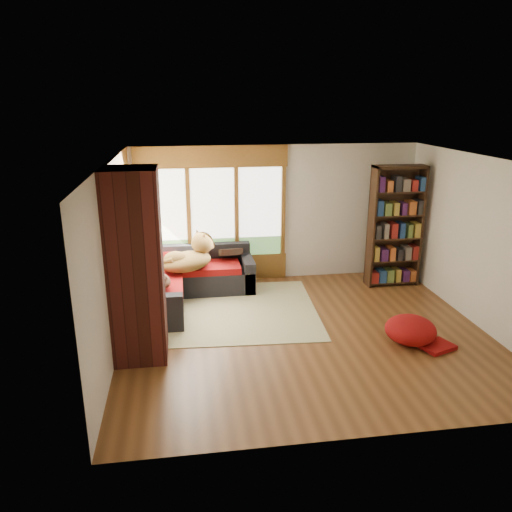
{
  "coord_description": "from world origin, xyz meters",
  "views": [
    {
      "loc": [
        -1.75,
        -6.72,
        3.43
      ],
      "look_at": [
        -0.6,
        0.98,
        0.95
      ],
      "focal_mm": 35.0,
      "sensor_mm": 36.0,
      "label": 1
    }
  ],
  "objects_px": {
    "dog_tan": "(190,254)",
    "dog_brindle": "(153,274)",
    "pouf": "(411,329)",
    "sectional_sofa": "(175,282)",
    "area_rug": "(217,311)",
    "brick_chimney": "(136,267)",
    "bookshelf": "(395,227)"
  },
  "relations": [
    {
      "from": "brick_chimney",
      "to": "bookshelf",
      "type": "xyz_separation_m",
      "value": [
        4.54,
        2.14,
        -0.16
      ]
    },
    {
      "from": "brick_chimney",
      "to": "pouf",
      "type": "xyz_separation_m",
      "value": [
        3.85,
        -0.18,
        -1.09
      ]
    },
    {
      "from": "sectional_sofa",
      "to": "dog_tan",
      "type": "xyz_separation_m",
      "value": [
        0.29,
        -0.03,
        0.52
      ]
    },
    {
      "from": "sectional_sofa",
      "to": "pouf",
      "type": "distance_m",
      "value": 4.07
    },
    {
      "from": "bookshelf",
      "to": "dog_brindle",
      "type": "bearing_deg",
      "value": -168.95
    },
    {
      "from": "brick_chimney",
      "to": "area_rug",
      "type": "bearing_deg",
      "value": 49.75
    },
    {
      "from": "brick_chimney",
      "to": "area_rug",
      "type": "height_order",
      "value": "brick_chimney"
    },
    {
      "from": "pouf",
      "to": "dog_brindle",
      "type": "relative_size",
      "value": 0.88
    },
    {
      "from": "dog_tan",
      "to": "dog_brindle",
      "type": "distance_m",
      "value": 0.96
    },
    {
      "from": "dog_tan",
      "to": "dog_brindle",
      "type": "xyz_separation_m",
      "value": [
        -0.61,
        -0.74,
        -0.08
      ]
    },
    {
      "from": "area_rug",
      "to": "dog_brindle",
      "type": "distance_m",
      "value": 1.25
    },
    {
      "from": "brick_chimney",
      "to": "dog_tan",
      "type": "height_order",
      "value": "brick_chimney"
    },
    {
      "from": "dog_brindle",
      "to": "dog_tan",
      "type": "bearing_deg",
      "value": -64.23
    },
    {
      "from": "pouf",
      "to": "dog_brindle",
      "type": "distance_m",
      "value": 4.04
    },
    {
      "from": "sectional_sofa",
      "to": "area_rug",
      "type": "height_order",
      "value": "sectional_sofa"
    },
    {
      "from": "bookshelf",
      "to": "brick_chimney",
      "type": "bearing_deg",
      "value": -154.75
    },
    {
      "from": "pouf",
      "to": "dog_brindle",
      "type": "xyz_separation_m",
      "value": [
        -3.72,
        1.46,
        0.53
      ]
    },
    {
      "from": "brick_chimney",
      "to": "dog_brindle",
      "type": "bearing_deg",
      "value": 84.4
    },
    {
      "from": "dog_tan",
      "to": "brick_chimney",
      "type": "bearing_deg",
      "value": -141.18
    },
    {
      "from": "brick_chimney",
      "to": "bookshelf",
      "type": "height_order",
      "value": "brick_chimney"
    },
    {
      "from": "brick_chimney",
      "to": "sectional_sofa",
      "type": "bearing_deg",
      "value": 77.71
    },
    {
      "from": "brick_chimney",
      "to": "area_rug",
      "type": "distance_m",
      "value": 2.19
    },
    {
      "from": "area_rug",
      "to": "dog_brindle",
      "type": "xyz_separation_m",
      "value": [
        -1.01,
        -0.07,
        0.74
      ]
    },
    {
      "from": "area_rug",
      "to": "pouf",
      "type": "distance_m",
      "value": 3.12
    },
    {
      "from": "sectional_sofa",
      "to": "area_rug",
      "type": "bearing_deg",
      "value": -47.11
    },
    {
      "from": "brick_chimney",
      "to": "bookshelf",
      "type": "relative_size",
      "value": 1.15
    },
    {
      "from": "dog_tan",
      "to": "bookshelf",
      "type": "bearing_deg",
      "value": -29.42
    },
    {
      "from": "area_rug",
      "to": "bookshelf",
      "type": "distance_m",
      "value": 3.67
    },
    {
      "from": "bookshelf",
      "to": "pouf",
      "type": "xyz_separation_m",
      "value": [
        -0.69,
        -2.32,
        -0.93
      ]
    },
    {
      "from": "bookshelf",
      "to": "pouf",
      "type": "distance_m",
      "value": 2.6
    },
    {
      "from": "dog_brindle",
      "to": "sectional_sofa",
      "type": "bearing_deg",
      "value": -47.54
    },
    {
      "from": "sectional_sofa",
      "to": "dog_tan",
      "type": "height_order",
      "value": "dog_tan"
    }
  ]
}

